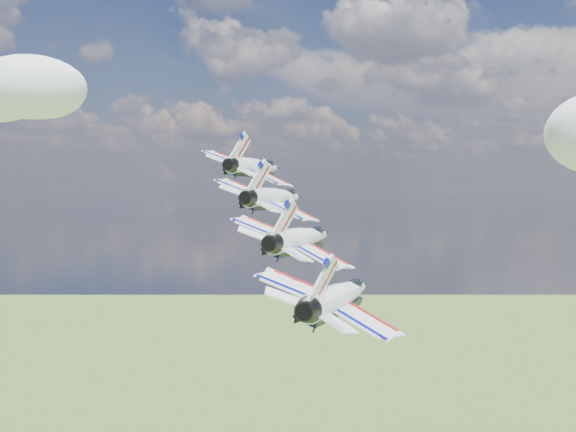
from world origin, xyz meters
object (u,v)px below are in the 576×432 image
Objects in this scene: jet_2 at (302,238)px; jet_0 at (256,167)px; jet_3 at (340,296)px; jet_1 at (276,197)px.

jet_0 is at bearing 124.63° from jet_2.
jet_0 reaches higher than jet_3.
jet_1 is at bearing 124.63° from jet_2.
jet_2 is (18.87, -14.82, -7.47)m from jet_0.
jet_1 is at bearing -55.37° from jet_0.
jet_3 is (28.31, -22.23, -11.20)m from jet_0.
jet_3 is at bearing -55.37° from jet_1.
jet_2 is 12.57m from jet_3.
jet_0 is 1.00× the size of jet_1.
jet_2 is (9.44, -7.41, -3.73)m from jet_1.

